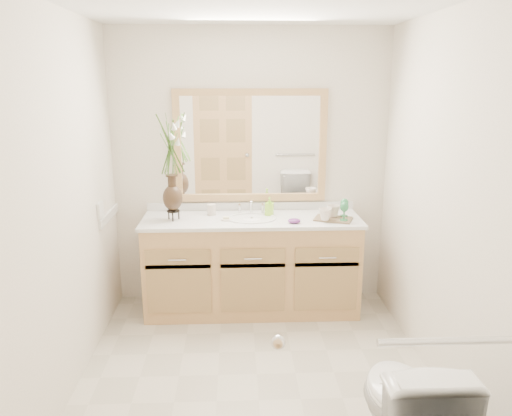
{
  "coord_description": "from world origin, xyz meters",
  "views": [
    {
      "loc": [
        -0.13,
        -3.03,
        1.97
      ],
      "look_at": [
        0.02,
        0.65,
        1.01
      ],
      "focal_mm": 35.0,
      "sensor_mm": 36.0,
      "label": 1
    }
  ],
  "objects_px": {
    "soap_bottle": "(269,207)",
    "toilet": "(406,411)",
    "tray": "(333,219)",
    "flower_vase": "(171,156)",
    "tumbler": "(212,210)"
  },
  "relations": [
    {
      "from": "tumbler",
      "to": "flower_vase",
      "type": "bearing_deg",
      "value": -155.84
    },
    {
      "from": "toilet",
      "to": "flower_vase",
      "type": "bearing_deg",
      "value": -54.71
    },
    {
      "from": "soap_bottle",
      "to": "tray",
      "type": "height_order",
      "value": "soap_bottle"
    },
    {
      "from": "soap_bottle",
      "to": "toilet",
      "type": "bearing_deg",
      "value": -62.06
    },
    {
      "from": "tumbler",
      "to": "tray",
      "type": "distance_m",
      "value": 1.04
    },
    {
      "from": "toilet",
      "to": "soap_bottle",
      "type": "bearing_deg",
      "value": -75.0
    },
    {
      "from": "tray",
      "to": "soap_bottle",
      "type": "bearing_deg",
      "value": -177.56
    },
    {
      "from": "toilet",
      "to": "flower_vase",
      "type": "xyz_separation_m",
      "value": [
        -1.35,
        1.91,
        1.0
      ]
    },
    {
      "from": "flower_vase",
      "to": "tray",
      "type": "distance_m",
      "value": 1.43
    },
    {
      "from": "tray",
      "to": "tumbler",
      "type": "bearing_deg",
      "value": -169.82
    },
    {
      "from": "toilet",
      "to": "tumbler",
      "type": "xyz_separation_m",
      "value": [
        -1.04,
        2.05,
        0.51
      ]
    },
    {
      "from": "toilet",
      "to": "flower_vase",
      "type": "distance_m",
      "value": 2.54
    },
    {
      "from": "flower_vase",
      "to": "tumbler",
      "type": "bearing_deg",
      "value": 24.16
    },
    {
      "from": "tray",
      "to": "flower_vase",
      "type": "bearing_deg",
      "value": -161.37
    },
    {
      "from": "tumbler",
      "to": "toilet",
      "type": "bearing_deg",
      "value": -63.07
    }
  ]
}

